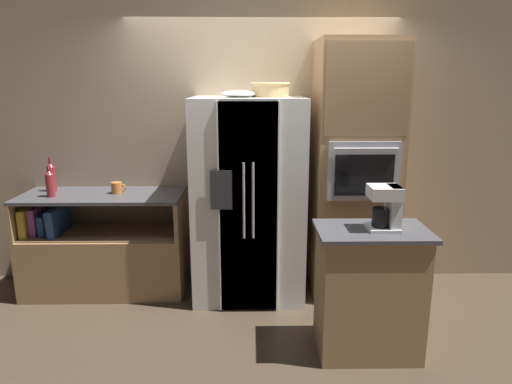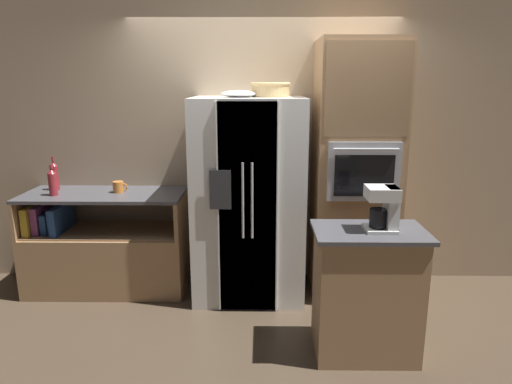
% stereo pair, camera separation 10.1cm
% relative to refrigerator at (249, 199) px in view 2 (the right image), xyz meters
% --- Properties ---
extents(ground_plane, '(20.00, 20.00, 0.00)m').
position_rel_refrigerator_xyz_m(ground_plane, '(0.13, -0.02, -0.90)').
color(ground_plane, '#4C3D2D').
extents(wall_back, '(12.00, 0.06, 2.80)m').
position_rel_refrigerator_xyz_m(wall_back, '(0.13, 0.42, 0.50)').
color(wall_back, tan).
rests_on(wall_back, ground_plane).
extents(counter_left, '(1.46, 0.62, 0.94)m').
position_rel_refrigerator_xyz_m(counter_left, '(-1.36, 0.08, -0.55)').
color(counter_left, '#A87F56').
rests_on(counter_left, ground_plane).
extents(refrigerator, '(0.98, 0.80, 1.80)m').
position_rel_refrigerator_xyz_m(refrigerator, '(0.00, 0.00, 0.00)').
color(refrigerator, white).
rests_on(refrigerator, ground_plane).
extents(wall_oven, '(0.73, 0.72, 2.29)m').
position_rel_refrigerator_xyz_m(wall_oven, '(0.95, 0.05, 0.24)').
color(wall_oven, '#A87F56').
rests_on(wall_oven, ground_plane).
extents(island_counter, '(0.78, 0.50, 0.94)m').
position_rel_refrigerator_xyz_m(island_counter, '(0.86, -0.97, -0.43)').
color(island_counter, '#A87F56').
rests_on(island_counter, ground_plane).
extents(wicker_basket, '(0.34, 0.34, 0.12)m').
position_rel_refrigerator_xyz_m(wicker_basket, '(0.19, 0.06, 0.97)').
color(wicker_basket, tan).
rests_on(wicker_basket, refrigerator).
extents(fruit_bowl, '(0.31, 0.31, 0.06)m').
position_rel_refrigerator_xyz_m(fruit_bowl, '(-0.08, 0.00, 0.93)').
color(fruit_bowl, white).
rests_on(fruit_bowl, refrigerator).
extents(bottle_tall, '(0.07, 0.07, 0.32)m').
position_rel_refrigerator_xyz_m(bottle_tall, '(-1.83, 0.20, 0.17)').
color(bottle_tall, maroon).
rests_on(bottle_tall, counter_left).
extents(bottle_short, '(0.07, 0.07, 0.28)m').
position_rel_refrigerator_xyz_m(bottle_short, '(-1.75, -0.01, 0.16)').
color(bottle_short, maroon).
rests_on(bottle_short, counter_left).
extents(mug, '(0.14, 0.10, 0.10)m').
position_rel_refrigerator_xyz_m(mug, '(-1.20, 0.11, 0.09)').
color(mug, orange).
rests_on(mug, counter_left).
extents(coffee_maker, '(0.21, 0.20, 0.31)m').
position_rel_refrigerator_xyz_m(coffee_maker, '(0.95, -0.98, 0.20)').
color(coffee_maker, white).
rests_on(coffee_maker, island_counter).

